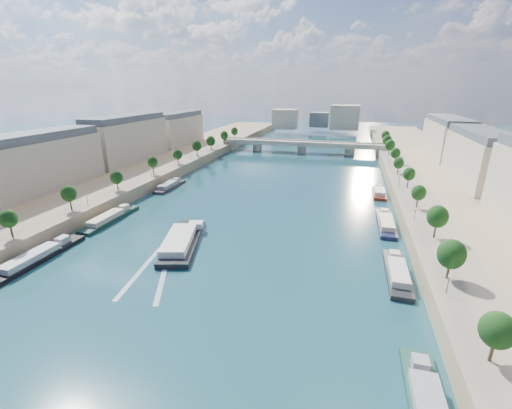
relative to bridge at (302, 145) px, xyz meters
The scene contains 17 objects.
ground 115.36m from the bridge, 90.00° to the right, with size 700.00×700.00×0.00m, color #0D2C3C.
quay_left 135.92m from the bridge, 121.99° to the right, with size 44.00×520.00×5.00m, color #9E8460.
quay_right 135.92m from the bridge, 58.01° to the right, with size 44.00×520.00×5.00m, color #9E8460.
pave_left 128.58m from the bridge, 116.32° to the right, with size 14.00×520.00×0.10m, color gray.
pave_right 128.58m from the bridge, 63.68° to the right, with size 14.00×520.00×0.10m, color gray.
trees_left 126.02m from the bridge, 115.90° to the right, with size 4.80×268.80×8.26m.
trees_right 118.88m from the bridge, 62.41° to the right, with size 4.80×268.80×8.26m.
lamps_left 135.84m from the bridge, 112.74° to the right, with size 0.36×200.36×4.28m.
lamps_right 122.14m from the bridge, 64.54° to the right, with size 0.36×200.36×4.28m.
buildings_left 134.22m from the bridge, 129.46° to the right, with size 16.00×226.00×23.20m.
buildings_right 134.22m from the bridge, 50.54° to the right, with size 16.00×226.00×23.20m.
skyline 104.76m from the bridge, 88.25° to the left, with size 79.00×42.00×22.00m.
bridge is the anchor object (origin of this frame).
tour_barge 154.90m from the bridge, 94.82° to the right, with size 16.24×31.19×4.07m.
wake 171.42m from the bridge, 94.36° to the right, with size 14.41×25.90×0.04m.
moored_barges_left 170.77m from the bridge, 105.46° to the right, with size 5.00×155.66×3.60m.
moored_barges_right 164.79m from the bridge, 73.97° to the right, with size 5.00×156.27×3.60m.
Camera 1 is at (31.65, -20.71, 43.84)m, focal length 24.00 mm.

